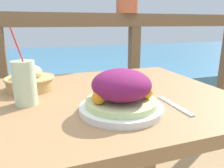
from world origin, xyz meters
name	(u,v)px	position (x,y,z in m)	size (l,w,h in m)	color
patio_table	(107,123)	(0.00, 0.00, 0.65)	(0.92, 0.79, 0.78)	#997047
railing_fence	(74,61)	(0.00, 0.74, 0.78)	(2.80, 0.08, 1.10)	brown
sea_backdrop	(52,71)	(0.00, 3.24, 0.21)	(12.00, 4.00, 0.42)	teal
salad_plate	(121,94)	(-0.01, -0.18, 0.83)	(0.26, 0.26, 0.13)	silver
drink_glass	(25,83)	(-0.29, -0.02, 0.85)	(0.07, 0.07, 0.25)	beige
bread_basket	(30,80)	(-0.28, 0.15, 0.82)	(0.19, 0.19, 0.10)	tan
fork	(175,105)	(0.17, -0.20, 0.78)	(0.02, 0.18, 0.00)	silver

